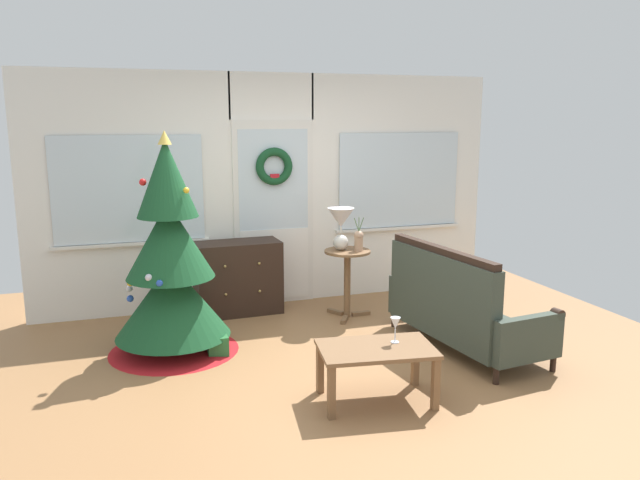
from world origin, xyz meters
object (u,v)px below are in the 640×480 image
at_px(side_table, 347,270).
at_px(flower_vase, 359,240).
at_px(gift_box, 218,346).
at_px(table_lamp, 341,223).
at_px(wine_glass, 395,324).
at_px(settee_sofa, 457,309).
at_px(coffee_table, 376,355).
at_px(christmas_tree, 171,271).
at_px(dresser_cabinet, 238,278).

distance_m(side_table, flower_vase, 0.35).
bearing_deg(gift_box, flower_vase, 20.82).
bearing_deg(table_lamp, wine_glass, -98.02).
xyz_separation_m(settee_sofa, side_table, (-0.62, 1.17, 0.13)).
distance_m(settee_sofa, wine_glass, 1.20).
relative_size(side_table, wine_glass, 3.70).
bearing_deg(gift_box, table_lamp, 26.30).
relative_size(coffee_table, gift_box, 5.05).
height_order(christmas_tree, flower_vase, christmas_tree).
height_order(table_lamp, gift_box, table_lamp).
bearing_deg(wine_glass, table_lamp, 81.98).
bearing_deg(christmas_tree, coffee_table, -48.53).
bearing_deg(table_lamp, christmas_tree, -165.42).
bearing_deg(side_table, gift_box, -155.92).
bearing_deg(table_lamp, dresser_cabinet, 154.92).
bearing_deg(coffee_table, dresser_cabinet, 102.98).
relative_size(christmas_tree, dresser_cabinet, 2.15).
bearing_deg(wine_glass, dresser_cabinet, 106.98).
bearing_deg(christmas_tree, dresser_cabinet, 50.37).
height_order(christmas_tree, table_lamp, christmas_tree).
bearing_deg(table_lamp, side_table, -33.69).
bearing_deg(coffee_table, settee_sofa, 33.95).
xyz_separation_m(settee_sofa, table_lamp, (-0.68, 1.21, 0.63)).
bearing_deg(side_table, wine_glass, -99.97).
distance_m(coffee_table, gift_box, 1.62).
xyz_separation_m(settee_sofa, wine_glass, (-0.95, -0.71, 0.19)).
xyz_separation_m(side_table, gift_box, (-1.47, -0.66, -0.42)).
bearing_deg(wine_glass, settee_sofa, 36.75).
bearing_deg(side_table, coffee_table, -104.55).
relative_size(settee_sofa, side_table, 2.38).
height_order(side_table, wine_glass, side_table).
xyz_separation_m(wine_glass, gift_box, (-1.14, 1.22, -0.47)).
bearing_deg(flower_vase, gift_box, -159.18).
relative_size(christmas_tree, table_lamp, 4.47).
bearing_deg(coffee_table, wine_glass, 14.57).
xyz_separation_m(dresser_cabinet, wine_glass, (0.73, -2.39, 0.17)).
bearing_deg(christmas_tree, wine_glass, -44.27).
relative_size(dresser_cabinet, side_table, 1.27).
relative_size(settee_sofa, gift_box, 9.59).
distance_m(settee_sofa, side_table, 1.33).
bearing_deg(settee_sofa, dresser_cabinet, 135.06).
bearing_deg(gift_box, dresser_cabinet, 70.50).
xyz_separation_m(settee_sofa, coffee_table, (-1.12, -0.75, -0.02)).
height_order(dresser_cabinet, table_lamp, table_lamp).
height_order(coffee_table, gift_box, coffee_table).
relative_size(side_table, coffee_table, 0.80).
bearing_deg(coffee_table, flower_vase, 72.18).
xyz_separation_m(table_lamp, coffee_table, (-0.44, -1.96, -0.65)).
xyz_separation_m(christmas_tree, dresser_cabinet, (0.77, 0.93, -0.35)).
xyz_separation_m(side_table, coffee_table, (-0.50, -1.92, -0.15)).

